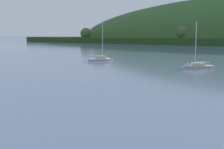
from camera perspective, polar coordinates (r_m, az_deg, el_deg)
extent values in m
sphere|color=#4C5B33|center=(263.87, -4.50, 7.07)|extent=(8.63, 8.63, 8.63)
sphere|color=#4C5B33|center=(215.38, 12.17, 7.00)|extent=(9.08, 9.08, 9.08)
cube|color=#ADB2BC|center=(67.55, 14.63, 1.14)|extent=(5.78, 5.17, 0.90)
cone|color=#ADB2BC|center=(66.73, 12.34, 1.13)|extent=(2.40, 2.53, 2.11)
cube|color=gold|center=(67.53, 14.64, 1.31)|extent=(5.79, 5.19, 0.11)
cube|color=#BCB299|center=(67.44, 14.54, 1.73)|extent=(2.91, 2.73, 0.52)
cylinder|color=silver|center=(67.04, 14.18, 5.15)|extent=(0.15, 0.15, 8.55)
cylinder|color=silver|center=(67.69, 15.28, 2.08)|extent=(2.40, 1.90, 0.12)
cube|color=white|center=(81.16, -2.09, 2.30)|extent=(4.17, 5.87, 1.18)
cone|color=white|center=(82.48, -0.34, 2.37)|extent=(2.22, 2.05, 1.78)
cube|color=black|center=(81.14, -2.09, 2.50)|extent=(4.19, 5.88, 0.13)
cube|color=#BCB299|center=(81.16, -2.00, 2.97)|extent=(2.26, 2.83, 0.72)
cylinder|color=silver|center=(81.23, -1.66, 6.07)|extent=(0.13, 0.13, 9.50)
cylinder|color=silver|center=(80.71, -2.58, 3.30)|extent=(1.41, 2.69, 0.10)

